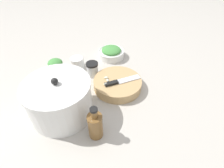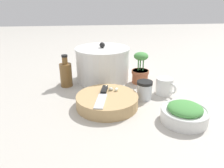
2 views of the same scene
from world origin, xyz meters
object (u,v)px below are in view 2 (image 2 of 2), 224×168
at_px(coffee_mug, 165,86).
at_px(stock_pot, 103,64).
at_px(cutting_board, 107,101).
at_px(herb_bowl, 184,113).
at_px(chef_knife, 103,95).
at_px(garlic_cloves, 111,88).
at_px(oil_bottle, 66,74).
at_px(potted_herb, 140,70).
at_px(spice_jar, 144,90).

height_order(coffee_mug, stock_pot, stock_pot).
relative_size(cutting_board, herb_bowl, 1.48).
distance_m(herb_bowl, coffee_mug, 0.24).
bearing_deg(cutting_board, chef_knife, -167.99).
bearing_deg(chef_knife, garlic_cloves, -112.64).
relative_size(garlic_cloves, stock_pot, 0.22).
distance_m(cutting_board, oil_bottle, 0.31).
height_order(chef_knife, oil_bottle, oil_bottle).
bearing_deg(garlic_cloves, stock_pot, 94.47).
relative_size(coffee_mug, potted_herb, 0.61).
bearing_deg(garlic_cloves, oil_bottle, 137.84).
relative_size(chef_knife, oil_bottle, 1.23).
height_order(cutting_board, stock_pot, stock_pot).
relative_size(garlic_cloves, oil_bottle, 0.39).
bearing_deg(stock_pot, cutting_board, -90.46).
distance_m(garlic_cloves, stock_pot, 0.26).
bearing_deg(oil_bottle, coffee_mug, -17.49).
relative_size(herb_bowl, stock_pot, 0.60).
bearing_deg(herb_bowl, chef_knife, 154.12).
distance_m(garlic_cloves, herb_bowl, 0.31).
distance_m(spice_jar, oil_bottle, 0.40).
xyz_separation_m(garlic_cloves, coffee_mug, (0.25, 0.04, -0.02)).
bearing_deg(chef_knife, oil_bottle, -43.76).
bearing_deg(garlic_cloves, spice_jar, 0.30).
xyz_separation_m(cutting_board, stock_pot, (0.00, 0.31, 0.06)).
xyz_separation_m(oil_bottle, stock_pot, (0.19, 0.07, 0.02)).
xyz_separation_m(garlic_cloves, stock_pot, (-0.02, 0.25, 0.03)).
distance_m(cutting_board, potted_herb, 0.31).
relative_size(herb_bowl, oil_bottle, 1.07).
relative_size(cutting_board, chef_knife, 1.28).
bearing_deg(potted_herb, spice_jar, -97.25).
height_order(cutting_board, oil_bottle, oil_bottle).
bearing_deg(cutting_board, spice_jar, 18.23).
distance_m(oil_bottle, potted_herb, 0.38).
bearing_deg(potted_herb, coffee_mug, -60.97).
height_order(garlic_cloves, coffee_mug, coffee_mug).
bearing_deg(herb_bowl, spice_jar, 116.48).
relative_size(cutting_board, potted_herb, 1.56).
distance_m(chef_knife, spice_jar, 0.20).
bearing_deg(spice_jar, stock_pot, 123.25).
relative_size(herb_bowl, potted_herb, 1.05).
relative_size(cutting_board, garlic_cloves, 4.09).
bearing_deg(spice_jar, cutting_board, -161.77).
xyz_separation_m(chef_knife, oil_bottle, (-0.17, 0.24, 0.01)).
height_order(garlic_cloves, stock_pot, stock_pot).
bearing_deg(oil_bottle, spice_jar, -27.86).
distance_m(chef_knife, oil_bottle, 0.30).
distance_m(spice_jar, coffee_mug, 0.11).
xyz_separation_m(cutting_board, garlic_cloves, (0.02, 0.05, 0.03)).
xyz_separation_m(chef_knife, herb_bowl, (0.28, -0.14, -0.02)).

